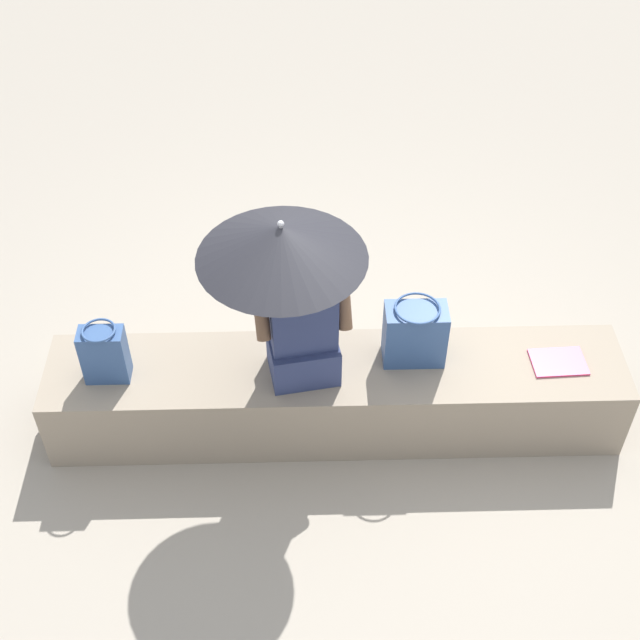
% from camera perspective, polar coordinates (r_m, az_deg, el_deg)
% --- Properties ---
extents(ground_plane, '(14.00, 14.00, 0.00)m').
position_cam_1_polar(ground_plane, '(4.82, 1.02, -6.71)').
color(ground_plane, '#9E9384').
extents(stone_bench, '(3.03, 0.54, 0.45)m').
position_cam_1_polar(stone_bench, '(4.65, 1.05, -4.95)').
color(stone_bench, gray).
rests_on(stone_bench, ground).
extents(person_seated, '(0.50, 0.33, 0.90)m').
position_cam_1_polar(person_seated, '(4.19, -1.16, 0.21)').
color(person_seated, navy).
rests_on(person_seated, stone_bench).
extents(parasol, '(0.78, 0.78, 1.01)m').
position_cam_1_polar(parasol, '(3.81, -2.56, 5.13)').
color(parasol, '#B7B7BC').
rests_on(parasol, stone_bench).
extents(handbag_black, '(0.22, 0.17, 0.33)m').
position_cam_1_polar(handbag_black, '(4.45, -14.04, -2.18)').
color(handbag_black, '#335184').
rests_on(handbag_black, stone_bench).
extents(tote_bag_canvas, '(0.32, 0.23, 0.36)m').
position_cam_1_polar(tote_bag_canvas, '(4.43, 6.27, -0.89)').
color(tote_bag_canvas, '#335184').
rests_on(tote_bag_canvas, stone_bench).
extents(magazine, '(0.29, 0.21, 0.01)m').
position_cam_1_polar(magazine, '(4.67, 15.45, -2.69)').
color(magazine, '#D83866').
rests_on(magazine, stone_bench).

